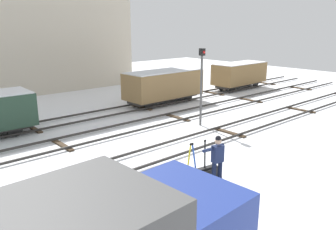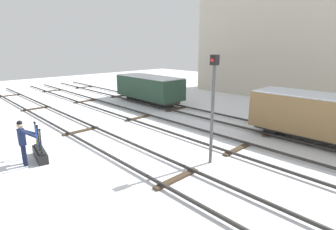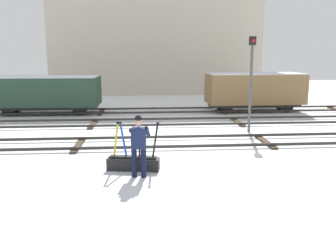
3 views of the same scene
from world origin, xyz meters
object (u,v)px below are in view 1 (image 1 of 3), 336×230
Objects in this scene: switch_lever_frame at (200,173)px; freight_car_far_end at (164,85)px; signal_post at (201,79)px; rail_worker at (217,157)px; freight_car_near_switch at (240,74)px.

switch_lever_frame is 12.05m from freight_car_far_end.
signal_post reaches higher than freight_car_far_end.
switch_lever_frame is at bearing 115.90° from rail_worker.
rail_worker is at bearing -146.41° from freight_car_near_switch.
signal_post reaches higher than freight_car_near_switch.
rail_worker is at bearing -132.32° from signal_post.
switch_lever_frame is 0.94m from rail_worker.
signal_post is 0.80× the size of freight_car_near_switch.
rail_worker reaches higher than switch_lever_frame.
switch_lever_frame is 0.38× the size of signal_post.
signal_post is at bearing 52.41° from switch_lever_frame.
freight_car_far_end is at bearing 66.58° from rail_worker.
rail_worker is 7.18m from signal_post.
signal_post is 5.72m from freight_car_far_end.
freight_car_near_switch is (10.23, 5.25, -1.21)m from signal_post.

